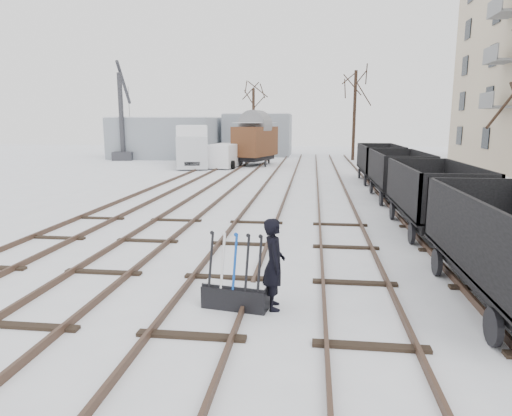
% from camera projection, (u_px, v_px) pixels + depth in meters
% --- Properties ---
extents(ground, '(120.00, 120.00, 0.00)m').
position_uv_depth(ground, '(225.00, 279.00, 10.71)').
color(ground, white).
rests_on(ground, ground).
extents(tracks, '(13.90, 52.00, 0.16)m').
position_uv_depth(tracks, '(274.00, 190.00, 24.03)').
color(tracks, black).
rests_on(tracks, ground).
extents(shed_left, '(10.00, 8.00, 4.10)m').
position_uv_depth(shed_left, '(167.00, 137.00, 47.01)').
color(shed_left, gray).
rests_on(shed_left, ground).
extents(shed_right, '(7.00, 6.00, 4.50)m').
position_uv_depth(shed_right, '(258.00, 135.00, 49.77)').
color(shed_right, gray).
rests_on(shed_right, ground).
extents(ground_frame, '(1.35, 0.63, 1.49)m').
position_uv_depth(ground_frame, '(235.00, 294.00, 8.98)').
color(ground_frame, black).
rests_on(ground_frame, ground).
extents(worker, '(0.54, 0.73, 1.81)m').
position_uv_depth(worker, '(274.00, 264.00, 8.87)').
color(worker, black).
rests_on(worker, ground).
extents(freight_wagon_b, '(2.20, 5.50, 2.25)m').
position_uv_depth(freight_wagon_b, '(433.00, 206.00, 15.20)').
color(freight_wagon_b, black).
rests_on(freight_wagon_b, ground).
extents(freight_wagon_c, '(2.20, 5.50, 2.25)m').
position_uv_depth(freight_wagon_c, '(398.00, 182.00, 21.44)').
color(freight_wagon_c, black).
rests_on(freight_wagon_c, ground).
extents(freight_wagon_d, '(2.20, 5.50, 2.25)m').
position_uv_depth(freight_wagon_d, '(379.00, 168.00, 27.68)').
color(freight_wagon_d, black).
rests_on(freight_wagon_d, ground).
extents(box_van_wagon, '(3.76, 5.19, 3.56)m').
position_uv_depth(box_van_wagon, '(255.00, 140.00, 38.33)').
color(box_van_wagon, black).
rests_on(box_van_wagon, ground).
extents(lorry, '(3.59, 7.67, 3.34)m').
position_uv_depth(lorry, '(192.00, 145.00, 37.28)').
color(lorry, black).
rests_on(lorry, ground).
extents(panel_van, '(2.30, 4.44, 1.88)m').
position_uv_depth(panel_van, '(225.00, 155.00, 36.54)').
color(panel_van, white).
rests_on(panel_van, ground).
extents(crane, '(2.15, 5.45, 9.16)m').
position_uv_depth(crane, '(123.00, 135.00, 43.47)').
color(crane, '#303136').
rests_on(crane, ground).
extents(tree_far_left, '(0.30, 0.30, 7.09)m').
position_uv_depth(tree_far_left, '(253.00, 122.00, 48.47)').
color(tree_far_left, black).
rests_on(tree_far_left, ground).
extents(tree_far_right, '(0.30, 0.30, 8.33)m').
position_uv_depth(tree_far_right, '(354.00, 116.00, 43.01)').
color(tree_far_right, black).
rests_on(tree_far_right, ground).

